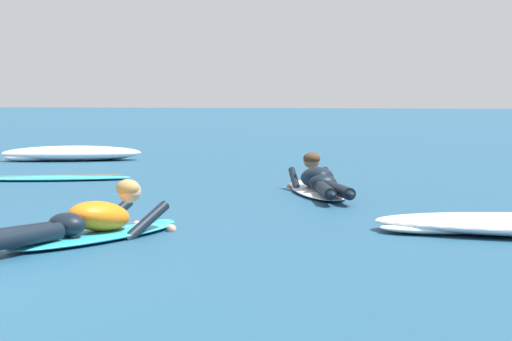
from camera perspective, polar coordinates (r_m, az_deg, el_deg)
name	(u,v)px	position (r m, az deg, el deg)	size (l,w,h in m)	color
ground_plane	(150,169)	(16.74, -5.94, 0.06)	(120.00, 120.00, 0.00)	navy
surfer_near	(86,225)	(8.79, -9.47, -3.02)	(1.33, 2.49, 0.54)	#2DB2D1
surfer_far	(319,184)	(12.61, 3.55, -0.74)	(1.23, 2.74, 0.54)	silver
drifting_surfboard	(54,178)	(14.89, -11.19, -0.41)	(2.20, 1.18, 0.16)	#2DB2D1
whitewater_front	(72,154)	(19.07, -10.24, 0.93)	(2.70, 1.72, 0.27)	white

